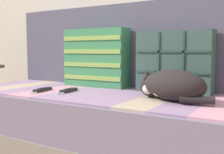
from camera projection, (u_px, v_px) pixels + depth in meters
couch at (95, 121)px, 1.74m from camera, size 1.81×0.82×0.37m
sofa_backrest at (122, 46)px, 1.99m from camera, size 1.78×0.14×0.56m
throw_pillow_quilted at (174, 62)px, 1.65m from camera, size 0.44×0.14×0.36m
throw_pillow_striped at (96, 58)px, 1.94m from camera, size 0.47×0.14×0.39m
sleeping_cat at (170, 86)px, 1.39m from camera, size 0.41×0.28×0.15m
game_remote_near at (68, 91)px, 1.68m from camera, size 0.07×0.20×0.02m
game_remote_far at (42, 90)px, 1.71m from camera, size 0.08×0.20×0.02m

